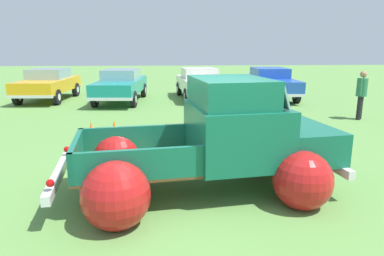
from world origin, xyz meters
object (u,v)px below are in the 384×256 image
Objects in this scene: show_car_1 at (121,84)px; lane_cone_1 at (92,134)px; show_car_3 at (270,82)px; spectator_0 at (361,92)px; vintage_pickup_truck at (220,147)px; lane_cone_0 at (115,133)px; show_car_0 at (48,83)px; show_car_2 at (200,82)px.

show_car_1 is 7.20m from lane_cone_1.
show_car_1 is 7.50× the size of lane_cone_1.
lane_cone_1 is at bearing 5.60° from show_car_1.
spectator_0 is at bearing 19.57° from show_car_3.
vintage_pickup_truck is 7.68× the size of lane_cone_1.
lane_cone_1 is at bearing -169.37° from lane_cone_0.
spectator_0 is (1.65, -5.10, 0.14)m from show_car_3.
lane_cone_1 is (0.24, -7.18, -0.47)m from show_car_1.
lane_cone_0 is at bearing -36.97° from show_car_3.
spectator_0 is (8.59, -4.47, 0.15)m from show_car_1.
vintage_pickup_truck is at bearing -94.77° from spectator_0.
show_car_0 is at bearing -162.60° from spectator_0.
show_car_0 is 2.57× the size of spectator_0.
show_car_0 is 0.89× the size of show_car_3.
vintage_pickup_truck reaches higher than show_car_2.
vintage_pickup_truck is at bearing -18.59° from show_car_3.
vintage_pickup_truck is 1.11× the size of show_car_2.
show_car_3 is (6.94, 0.63, 0.00)m from show_car_1.
show_car_0 is 8.76m from lane_cone_0.
spectator_0 is (5.57, 5.53, 0.17)m from vintage_pickup_truck.
spectator_0 is 2.59× the size of lane_cone_0.
vintage_pickup_truck reaches higher than show_car_0.
spectator_0 is (5.00, -5.17, 0.15)m from show_car_2.
vintage_pickup_truck is 11.33m from show_car_3.
lane_cone_0 is (-2.81, -7.78, -0.47)m from show_car_2.
show_car_2 reaches higher than lane_cone_0.
vintage_pickup_truck is 1.02× the size of show_car_1.
spectator_0 reaches higher than lane_cone_0.
lane_cone_0 is (-2.24, 2.92, -0.45)m from vintage_pickup_truck.
show_car_1 is (3.38, -0.62, 0.00)m from show_car_0.
show_car_1 is (-3.02, 10.00, 0.03)m from vintage_pickup_truck.
lane_cone_1 is at bearing -38.98° from show_car_3.
show_car_3 is 5.36m from spectator_0.
show_car_3 is 7.53× the size of lane_cone_0.
lane_cone_0 is (4.17, -7.70, -0.47)m from show_car_0.
show_car_2 is at bearing -89.55° from show_car_3.
lane_cone_1 is (-6.71, -7.81, -0.47)m from show_car_3.
lane_cone_1 is at bearing -28.47° from show_car_2.
spectator_0 is at bearing 66.23° from show_car_1.
show_car_2 is 8.28m from lane_cone_0.
vintage_pickup_truck reaches higher than lane_cone_0.
show_car_0 is at bearing -88.27° from show_car_3.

